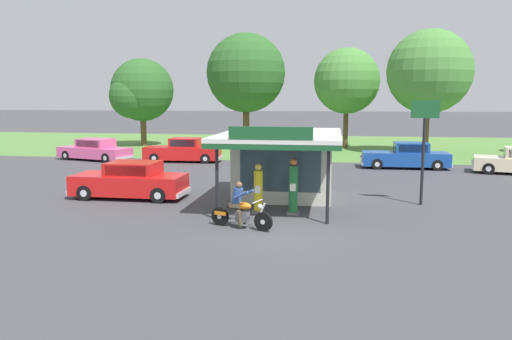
{
  "coord_description": "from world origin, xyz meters",
  "views": [
    {
      "loc": [
        1.59,
        -15.73,
        4.32
      ],
      "look_at": [
        -1.52,
        4.11,
        1.4
      ],
      "focal_mm": 34.75,
      "sensor_mm": 36.0,
      "label": 1
    }
  ],
  "objects": [
    {
      "name": "gas_pump_offside",
      "position": [
        0.14,
        2.46,
        0.97
      ],
      "size": [
        0.44,
        0.44,
        2.1
      ],
      "color": "slate",
      "rests_on": "ground"
    },
    {
      "name": "tree_oak_far_right",
      "position": [
        2.62,
        28.14,
        5.77
      ],
      "size": [
        5.64,
        5.64,
        8.61
      ],
      "color": "brown",
      "rests_on": "ground"
    },
    {
      "name": "service_station_kiosk",
      "position": [
        -0.52,
        5.43,
        1.68
      ],
      "size": [
        4.8,
        7.05,
        3.37
      ],
      "color": "beige",
      "rests_on": "ground"
    },
    {
      "name": "grass_verge_strip",
      "position": [
        0.0,
        30.0,
        0.0
      ],
      "size": [
        120.0,
        24.0,
        0.01
      ],
      "primitive_type": "cube",
      "color": "#56843D",
      "rests_on": "ground"
    },
    {
      "name": "gas_pump_nearside",
      "position": [
        -1.18,
        2.45,
        0.86
      ],
      "size": [
        0.44,
        0.44,
        1.89
      ],
      "color": "slate",
      "rests_on": "ground"
    },
    {
      "name": "tree_oak_left",
      "position": [
        8.7,
        24.27,
        6.32
      ],
      "size": [
        6.41,
        6.41,
        9.53
      ],
      "color": "brown",
      "rests_on": "ground"
    },
    {
      "name": "tree_oak_right",
      "position": [
        -6.12,
        27.62,
        6.4
      ],
      "size": [
        6.89,
        6.89,
        9.94
      ],
      "color": "brown",
      "rests_on": "ground"
    },
    {
      "name": "tree_oak_distant_spare",
      "position": [
        -15.66,
        26.95,
        4.89
      ],
      "size": [
        5.6,
        5.76,
        7.85
      ],
      "color": "brown",
      "rests_on": "ground"
    },
    {
      "name": "parked_car_back_row_far_left",
      "position": [
        -8.56,
        16.75,
        0.73
      ],
      "size": [
        5.42,
        2.1,
        1.63
      ],
      "color": "red",
      "rests_on": "ground"
    },
    {
      "name": "parked_car_back_row_right",
      "position": [
        -14.96,
        16.66,
        0.69
      ],
      "size": [
        5.77,
        3.28,
        1.51
      ],
      "color": "#E55993",
      "rests_on": "ground"
    },
    {
      "name": "roadside_pole_sign",
      "position": [
        5.18,
        4.91,
        2.92
      ],
      "size": [
        1.1,
        0.12,
        4.23
      ],
      "color": "black",
      "rests_on": "ground"
    },
    {
      "name": "bystander_leaning_by_kiosk",
      "position": [
        0.49,
        11.18,
        0.87
      ],
      "size": [
        0.36,
        0.36,
        1.64
      ],
      "color": "#2D3351",
      "rests_on": "ground"
    },
    {
      "name": "motorcycle_with_rider",
      "position": [
        -1.44,
        0.15,
        0.65
      ],
      "size": [
        2.21,
        0.94,
        1.58
      ],
      "color": "black",
      "rests_on": "ground"
    },
    {
      "name": "ground_plane",
      "position": [
        0.0,
        0.0,
        0.0
      ],
      "size": [
        300.0,
        300.0,
        0.0
      ],
      "primitive_type": "plane",
      "color": "#424247"
    },
    {
      "name": "parked_car_back_row_centre_left",
      "position": [
        6.07,
        15.84,
        0.72
      ],
      "size": [
        5.41,
        1.97,
        1.61
      ],
      "color": "#19479E",
      "rests_on": "ground"
    },
    {
      "name": "featured_classic_sedan",
      "position": [
        -7.13,
        4.45,
        0.73
      ],
      "size": [
        5.04,
        2.06,
        1.58
      ],
      "color": "red",
      "rests_on": "ground"
    },
    {
      "name": "parked_car_back_row_far_right",
      "position": [
        -1.68,
        15.65,
        0.66
      ],
      "size": [
        5.12,
        3.09,
        1.44
      ],
      "color": "#993819",
      "rests_on": "ground"
    }
  ]
}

